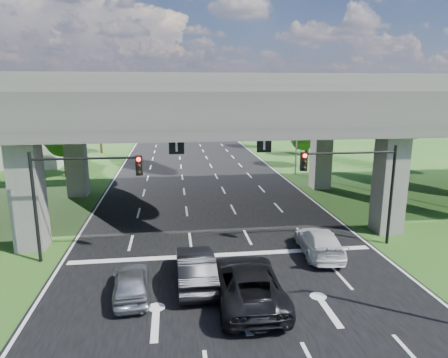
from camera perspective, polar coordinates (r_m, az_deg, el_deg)
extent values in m
plane|color=#234F19|center=(19.72, 1.41, -14.88)|extent=(160.00, 160.00, 0.00)
cube|color=black|center=(28.88, -1.63, -5.67)|extent=(18.00, 120.00, 0.03)
cube|color=#393633|center=(29.41, -2.13, 10.53)|extent=(80.00, 15.00, 2.00)
cube|color=slate|center=(22.18, -0.38, 13.67)|extent=(80.00, 0.50, 1.00)
cube|color=slate|center=(36.61, -3.23, 13.31)|extent=(80.00, 0.50, 1.00)
cube|color=slate|center=(25.33, -26.28, -1.47)|extent=(1.60, 1.60, 7.00)
cube|color=slate|center=(36.66, -20.39, 3.11)|extent=(1.60, 1.60, 7.00)
cube|color=slate|center=(27.58, 22.61, -0.04)|extent=(1.60, 1.60, 7.00)
cube|color=slate|center=(38.25, 13.74, 3.92)|extent=(1.60, 1.60, 7.00)
cube|color=black|center=(22.48, -6.80, 4.62)|extent=(0.85, 0.06, 0.85)
cube|color=black|center=(23.08, 5.75, 4.86)|extent=(0.85, 0.06, 0.85)
cylinder|color=black|center=(25.52, 22.77, -2.19)|extent=(0.18, 0.18, 6.00)
cylinder|color=black|center=(23.74, 17.55, 3.58)|extent=(5.50, 0.12, 0.12)
cube|color=black|center=(22.63, 11.33, 2.46)|extent=(0.35, 0.28, 1.05)
sphere|color=#FF0C05|center=(22.42, 11.50, 3.27)|extent=(0.22, 0.22, 0.22)
cylinder|color=black|center=(23.30, -25.37, -3.80)|extent=(0.18, 0.18, 6.00)
cylinder|color=black|center=(22.03, -19.20, 2.78)|extent=(5.50, 0.12, 0.12)
cube|color=black|center=(21.52, -12.04, 1.91)|extent=(0.35, 0.28, 1.05)
sphere|color=#FF0C05|center=(21.30, -12.11, 2.75)|extent=(0.22, 0.22, 0.22)
cylinder|color=gray|center=(43.52, 10.40, 7.10)|extent=(0.16, 0.16, 10.00)
cylinder|color=gray|center=(42.89, 8.70, 13.37)|extent=(3.00, 0.10, 0.10)
cube|color=gray|center=(42.50, 6.69, 13.30)|extent=(0.60, 0.25, 0.18)
cylinder|color=gray|center=(58.91, 5.66, 8.68)|extent=(0.16, 0.16, 10.00)
cylinder|color=gray|center=(58.44, 4.29, 13.29)|extent=(3.00, 0.10, 0.10)
cube|color=gray|center=(58.16, 2.80, 13.21)|extent=(0.60, 0.25, 0.18)
cylinder|color=black|center=(45.33, -21.71, 2.35)|extent=(0.36, 0.36, 3.30)
sphere|color=#1B4A13|center=(44.93, -22.03, 6.11)|extent=(4.50, 4.50, 4.50)
sphere|color=#1B4A13|center=(44.43, -21.77, 7.82)|extent=(3.60, 3.60, 3.60)
sphere|color=#1B4A13|center=(45.49, -22.18, 5.02)|extent=(3.30, 3.30, 3.30)
cylinder|color=black|center=(53.77, -22.76, 3.53)|extent=(0.36, 0.36, 2.86)
sphere|color=#1B4A13|center=(53.46, -23.00, 6.28)|extent=(3.90, 3.90, 3.90)
sphere|color=#1B4A13|center=(52.96, -22.77, 7.52)|extent=(3.12, 3.12, 3.12)
sphere|color=#1B4A13|center=(54.00, -23.12, 5.49)|extent=(2.86, 2.86, 2.86)
cylinder|color=black|center=(60.60, -17.18, 5.21)|extent=(0.36, 0.36, 3.52)
sphere|color=#1B4A13|center=(60.29, -17.38, 8.23)|extent=(4.80, 4.80, 4.80)
sphere|color=#1B4A13|center=(59.84, -17.14, 9.60)|extent=(3.84, 3.84, 3.84)
sphere|color=#1B4A13|center=(60.81, -17.54, 7.34)|extent=(3.52, 3.52, 3.52)
cylinder|color=black|center=(48.51, 11.63, 3.49)|extent=(0.36, 0.36, 3.08)
sphere|color=#1B4A13|center=(48.15, 11.78, 6.78)|extent=(4.20, 4.20, 4.20)
sphere|color=#1B4A13|center=(47.89, 12.42, 8.24)|extent=(3.36, 3.36, 3.36)
sphere|color=#1B4A13|center=(48.52, 11.24, 5.85)|extent=(3.08, 3.08, 3.08)
cylinder|color=black|center=(56.97, 11.90, 4.72)|extent=(0.36, 0.36, 2.86)
sphere|color=#1B4A13|center=(56.68, 12.02, 7.33)|extent=(3.90, 3.90, 3.90)
sphere|color=#1B4A13|center=(56.44, 12.56, 8.47)|extent=(3.12, 3.12, 3.12)
sphere|color=#1B4A13|center=(57.03, 11.56, 6.59)|extent=(2.86, 2.86, 2.86)
cylinder|color=black|center=(63.44, 6.11, 5.93)|extent=(0.36, 0.36, 3.30)
sphere|color=#1B4A13|center=(63.16, 6.17, 8.63)|extent=(4.50, 4.50, 4.50)
sphere|color=#1B4A13|center=(62.88, 6.62, 9.83)|extent=(3.60, 3.60, 3.60)
sphere|color=#1B4A13|center=(63.55, 5.80, 7.85)|extent=(3.30, 3.30, 3.30)
imported|color=#A5A6AC|center=(18.87, -13.09, -14.15)|extent=(1.95, 4.14, 1.37)
imported|color=black|center=(19.46, -4.10, -12.53)|extent=(1.80, 4.99, 1.64)
imported|color=silver|center=(23.31, 13.46, -8.72)|extent=(2.49, 5.14, 1.44)
imported|color=black|center=(18.02, 3.38, -14.59)|extent=(2.88, 6.12, 1.69)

